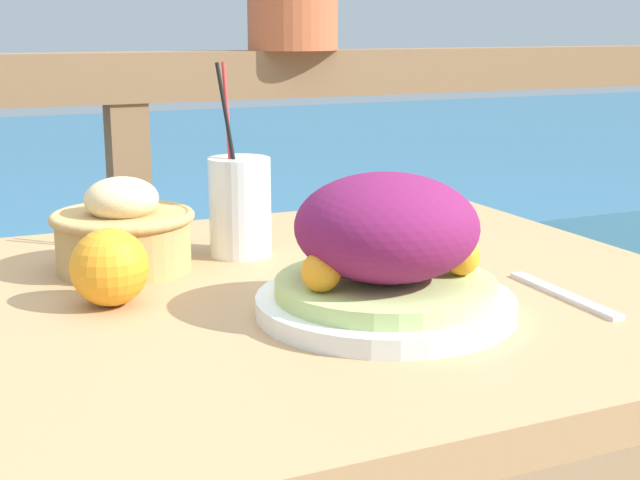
# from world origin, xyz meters

# --- Properties ---
(patio_table) EXTENTS (0.99, 0.80, 0.77)m
(patio_table) POSITION_xyz_m (0.00, 0.00, 0.65)
(patio_table) COLOR tan
(patio_table) RESTS_ON ground_plane
(railing_fence) EXTENTS (2.80, 0.08, 1.01)m
(railing_fence) POSITION_xyz_m (0.00, 0.75, 0.76)
(railing_fence) COLOR brown
(railing_fence) RESTS_ON ground_plane
(sea_backdrop) EXTENTS (12.00, 4.00, 0.48)m
(sea_backdrop) POSITION_xyz_m (0.00, 3.25, 0.24)
(sea_backdrop) COLOR teal
(sea_backdrop) RESTS_ON ground_plane
(salad_plate) EXTENTS (0.27, 0.27, 0.15)m
(salad_plate) POSITION_xyz_m (0.07, -0.12, 0.83)
(salad_plate) COLOR white
(salad_plate) RESTS_ON patio_table
(drink_glass) EXTENTS (0.08, 0.08, 0.25)m
(drink_glass) POSITION_xyz_m (0.02, 0.17, 0.83)
(drink_glass) COLOR silver
(drink_glass) RESTS_ON patio_table
(bread_basket) EXTENTS (0.17, 0.17, 0.11)m
(bread_basket) POSITION_xyz_m (-0.14, 0.16, 0.82)
(bread_basket) COLOR tan
(bread_basket) RESTS_ON patio_table
(knife) EXTENTS (0.02, 0.18, 0.00)m
(knife) POSITION_xyz_m (0.28, -0.15, 0.77)
(knife) COLOR silver
(knife) RESTS_ON patio_table
(orange_near_basket) EXTENTS (0.08, 0.08, 0.08)m
(orange_near_basket) POSITION_xyz_m (-0.18, 0.03, 0.81)
(orange_near_basket) COLOR orange
(orange_near_basket) RESTS_ON patio_table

